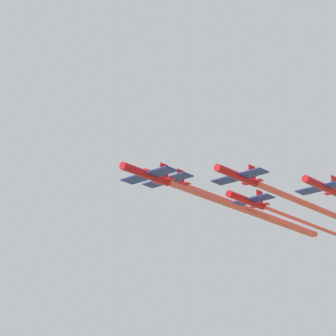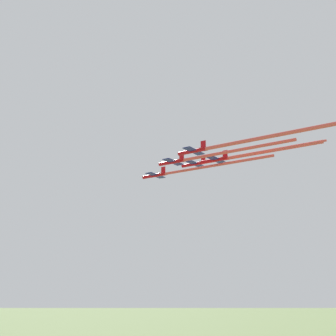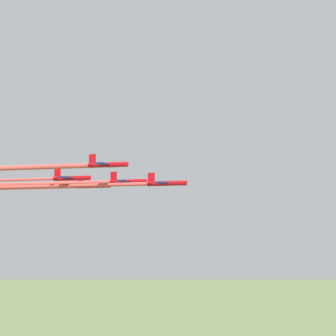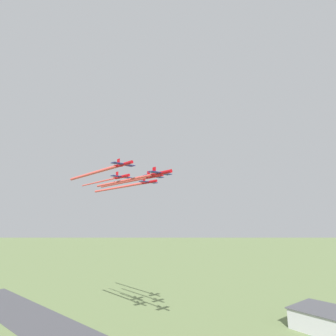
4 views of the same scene
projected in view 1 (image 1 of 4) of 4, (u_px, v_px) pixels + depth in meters
jet_0 at (148, 175)px, 132.40m from camera, size 11.26×10.65×3.76m
jet_1 at (238, 176)px, 137.75m from camera, size 11.26×10.65×3.76m
jet_2 at (166, 180)px, 149.18m from camera, size 11.26×10.65×3.76m
jet_3 at (323, 187)px, 142.50m from camera, size 11.26×10.65×3.76m
jet_4 at (247, 200)px, 153.15m from camera, size 11.26×10.65×3.76m
smoke_trail_0 at (248, 211)px, 152.43m from camera, size 46.38×4.86×1.03m
smoke_trail_1 at (320, 210)px, 156.68m from camera, size 43.31×4.71×1.14m
smoke_trail_2 at (256, 213)px, 169.61m from camera, size 47.57×5.28×1.36m
smoke_trail_4 at (312, 225)px, 169.73m from camera, size 36.63×3.76×0.73m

